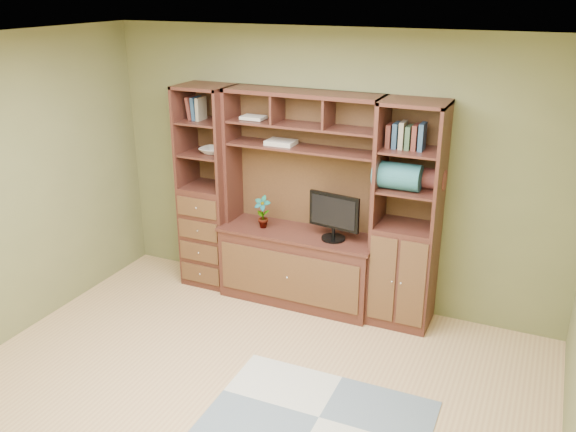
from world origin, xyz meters
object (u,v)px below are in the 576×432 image
at_px(center_hutch, 298,203).
at_px(right_tower, 407,217).
at_px(monitor, 334,209).
at_px(left_tower, 208,188).

relative_size(center_hutch, right_tower, 1.00).
height_order(center_hutch, right_tower, same).
height_order(center_hutch, monitor, center_hutch).
relative_size(center_hutch, monitor, 3.36).
xyz_separation_m(center_hutch, left_tower, (-1.00, 0.04, 0.00)).
bearing_deg(center_hutch, right_tower, 2.23).
distance_m(left_tower, right_tower, 2.02).
distance_m(center_hutch, left_tower, 1.00).
xyz_separation_m(center_hutch, right_tower, (1.02, 0.04, 0.00)).
distance_m(center_hutch, right_tower, 1.03).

